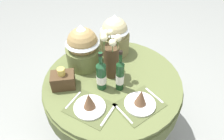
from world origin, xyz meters
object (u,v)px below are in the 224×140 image
object	(u,v)px
wine_bottle_centre	(120,75)
wine_bottle_rear	(101,75)
place_setting_left	(89,104)
woven_basket_side_left	(63,80)
dining_table	(112,89)
flower_vase	(111,57)
gift_tub_back_left	(83,45)
place_setting_right	(140,101)
gift_tub_back_centre	(115,33)

from	to	relation	value
wine_bottle_centre	wine_bottle_rear	size ratio (longest dim) A/B	1.06
place_setting_left	woven_basket_side_left	distance (m)	0.33
dining_table	flower_vase	world-z (taller)	flower_vase
place_setting_left	gift_tub_back_left	xyz separation A→B (m)	(-0.01, 0.52, 0.17)
wine_bottle_rear	gift_tub_back_left	size ratio (longest dim) A/B	0.86
wine_bottle_rear	flower_vase	bearing A→B (deg)	54.76
place_setting_right	dining_table	bearing A→B (deg)	117.87
dining_table	wine_bottle_centre	world-z (taller)	wine_bottle_centre
wine_bottle_rear	gift_tub_back_centre	xyz separation A→B (m)	(0.18, 0.47, 0.08)
gift_tub_back_left	gift_tub_back_centre	bearing A→B (deg)	25.95
place_setting_right	gift_tub_back_left	xyz separation A→B (m)	(-0.39, 0.55, 0.17)
flower_vase	wine_bottle_rear	distance (m)	0.19
dining_table	wine_bottle_rear	distance (m)	0.30
dining_table	woven_basket_side_left	xyz separation A→B (m)	(-0.41, -0.02, 0.20)
place_setting_right	gift_tub_back_centre	world-z (taller)	gift_tub_back_centre
place_setting_right	gift_tub_back_left	distance (m)	0.70
woven_basket_side_left	place_setting_left	bearing A→B (deg)	-53.60
place_setting_right	gift_tub_back_centre	xyz separation A→B (m)	(-0.08, 0.70, 0.17)
wine_bottle_centre	woven_basket_side_left	size ratio (longest dim) A/B	2.00
wine_bottle_rear	woven_basket_side_left	distance (m)	0.32
place_setting_right	gift_tub_back_centre	distance (m)	0.72
wine_bottle_centre	woven_basket_side_left	world-z (taller)	wine_bottle_centre
dining_table	place_setting_right	world-z (taller)	place_setting_right
place_setting_right	wine_bottle_centre	world-z (taller)	wine_bottle_centre
dining_table	woven_basket_side_left	distance (m)	0.46
flower_vase	wine_bottle_centre	size ratio (longest dim) A/B	1.16
wine_bottle_rear	gift_tub_back_left	world-z (taller)	gift_tub_back_left
gift_tub_back_centre	woven_basket_side_left	world-z (taller)	gift_tub_back_centre
wine_bottle_centre	gift_tub_back_left	size ratio (longest dim) A/B	0.92
wine_bottle_centre	wine_bottle_rear	bearing A→B (deg)	166.99
place_setting_right	wine_bottle_centre	bearing A→B (deg)	121.96
place_setting_left	flower_vase	world-z (taller)	flower_vase
dining_table	flower_vase	bearing A→B (deg)	89.54
place_setting_right	wine_bottle_centre	distance (m)	0.25
dining_table	gift_tub_back_centre	xyz separation A→B (m)	(0.08, 0.39, 0.34)
place_setting_right	woven_basket_side_left	bearing A→B (deg)	153.15
dining_table	gift_tub_back_centre	world-z (taller)	gift_tub_back_centre
place_setting_right	gift_tub_back_left	size ratio (longest dim) A/B	1.02
place_setting_left	wine_bottle_centre	distance (m)	0.32
place_setting_left	woven_basket_side_left	world-z (taller)	woven_basket_side_left
place_setting_right	gift_tub_back_left	world-z (taller)	gift_tub_back_left
dining_table	place_setting_left	xyz separation A→B (m)	(-0.22, -0.28, 0.18)
gift_tub_back_left	woven_basket_side_left	size ratio (longest dim) A/B	2.18
flower_vase	place_setting_right	bearing A→B (deg)	-66.48
flower_vase	gift_tub_back_left	world-z (taller)	flower_vase
flower_vase	gift_tub_back_centre	world-z (taller)	flower_vase
flower_vase	gift_tub_back_centre	size ratio (longest dim) A/B	1.09
dining_table	wine_bottle_centre	size ratio (longest dim) A/B	3.20
gift_tub_back_left	dining_table	bearing A→B (deg)	-47.07
place_setting_right	wine_bottle_centre	xyz separation A→B (m)	(-0.12, 0.20, 0.10)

